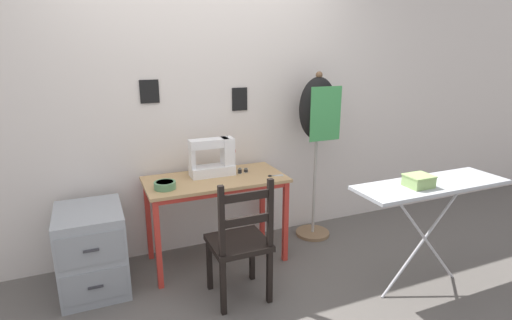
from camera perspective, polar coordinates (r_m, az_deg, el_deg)
name	(u,v)px	position (r m, az deg, el deg)	size (l,w,h in m)	color
ground_plane	(228,275)	(3.31, -3.98, -16.08)	(14.00, 14.00, 0.00)	#5B5651
wall_back	(201,105)	(3.43, -7.80, 7.80)	(10.00, 0.06, 2.55)	silver
sewing_table	(216,189)	(3.25, -5.71, -4.17)	(1.12, 0.55, 0.73)	tan
sewing_machine	(215,158)	(3.27, -5.94, 0.28)	(0.38, 0.15, 0.33)	white
fabric_bowl	(165,185)	(3.05, -12.88, -3.50)	(0.16, 0.16, 0.05)	#56895B
scissors	(273,176)	(3.27, 2.47, -2.26)	(0.13, 0.06, 0.01)	silver
thread_spool_near_machine	(240,171)	(3.33, -2.32, -1.57)	(0.04, 0.04, 0.04)	black
thread_spool_mid_table	(246,170)	(3.36, -1.46, -1.49)	(0.04, 0.04, 0.03)	black
wooden_chair	(240,243)	(2.83, -2.32, -11.80)	(0.40, 0.38, 0.92)	black
filing_cabinet	(92,250)	(3.23, -22.34, -11.79)	(0.46, 0.58, 0.63)	#93999E
dress_form	(318,117)	(3.61, 8.79, 6.05)	(0.35, 0.32, 1.54)	#846647
ironing_board	(431,189)	(3.07, 23.72, -3.81)	(1.15, 0.36, 0.84)	#ADB2B7
storage_box	(419,181)	(2.93, 22.22, -2.77)	(0.18, 0.15, 0.08)	#8EB266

